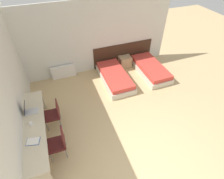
# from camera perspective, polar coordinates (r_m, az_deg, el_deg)

# --- Properties ---
(ground_plane) EXTENTS (20.00, 20.00, 0.00)m
(ground_plane) POSITION_cam_1_polar(r_m,az_deg,el_deg) (4.68, 11.68, -24.72)
(ground_plane) COLOR tan
(wall_back) EXTENTS (6.14, 0.05, 2.70)m
(wall_back) POSITION_cam_1_polar(r_m,az_deg,el_deg) (6.69, -6.37, 16.28)
(wall_back) COLOR silver
(wall_back) RESTS_ON ground_plane
(wall_left) EXTENTS (0.05, 5.48, 2.70)m
(wall_left) POSITION_cam_1_polar(r_m,az_deg,el_deg) (4.76, -29.63, -1.87)
(wall_left) COLOR silver
(wall_left) RESTS_ON ground_plane
(headboard_panel) EXTENTS (2.54, 0.03, 0.92)m
(headboard_panel) POSITION_cam_1_polar(r_m,az_deg,el_deg) (7.43, 3.63, 11.51)
(headboard_panel) COLOR #382316
(headboard_panel) RESTS_ON ground_plane
(bed_near_window) EXTENTS (0.92, 1.95, 0.37)m
(bed_near_window) POSITION_cam_1_polar(r_m,az_deg,el_deg) (6.58, 0.86, 4.04)
(bed_near_window) COLOR beige
(bed_near_window) RESTS_ON ground_plane
(bed_near_door) EXTENTS (0.92, 1.95, 0.37)m
(bed_near_door) POSITION_cam_1_polar(r_m,az_deg,el_deg) (7.17, 12.38, 6.57)
(bed_near_door) COLOR beige
(bed_near_door) RESTS_ON ground_plane
(nightstand) EXTENTS (0.48, 0.39, 0.44)m
(nightstand) POSITION_cam_1_polar(r_m,az_deg,el_deg) (7.39, 4.26, 9.06)
(nightstand) COLOR tan
(nightstand) RESTS_ON ground_plane
(radiator) EXTENTS (0.92, 0.12, 0.50)m
(radiator) POSITION_cam_1_polar(r_m,az_deg,el_deg) (6.99, -15.55, 5.64)
(radiator) COLOR silver
(radiator) RESTS_ON ground_plane
(desk) EXTENTS (0.51, 2.52, 0.75)m
(desk) POSITION_cam_1_polar(r_m,az_deg,el_deg) (4.83, -23.69, -11.74)
(desk) COLOR beige
(desk) RESTS_ON ground_plane
(chair_near_laptop) EXTENTS (0.46, 0.46, 0.85)m
(chair_near_laptop) POSITION_cam_1_polar(r_m,az_deg,el_deg) (5.18, -18.46, -7.39)
(chair_near_laptop) COLOR #511919
(chair_near_laptop) RESTS_ON ground_plane
(chair_near_notebook) EXTENTS (0.44, 0.44, 0.85)m
(chair_near_notebook) POSITION_cam_1_polar(r_m,az_deg,el_deg) (4.57, -17.06, -16.16)
(chair_near_notebook) COLOR #511919
(chair_near_notebook) RESTS_ON ground_plane
(laptop) EXTENTS (0.36, 0.23, 0.35)m
(laptop) POSITION_cam_1_polar(r_m,az_deg,el_deg) (5.02, -25.45, -6.10)
(laptop) COLOR silver
(laptop) RESTS_ON desk
(open_notebook) EXTENTS (0.33, 0.27, 0.02)m
(open_notebook) POSITION_cam_1_polar(r_m,az_deg,el_deg) (4.44, -24.38, -15.13)
(open_notebook) COLOR #1E4793
(open_notebook) RESTS_ON desk
(mug) EXTENTS (0.08, 0.08, 0.09)m
(mug) POSITION_cam_1_polar(r_m,az_deg,el_deg) (4.72, -24.92, -10.09)
(mug) COLOR white
(mug) RESTS_ON desk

